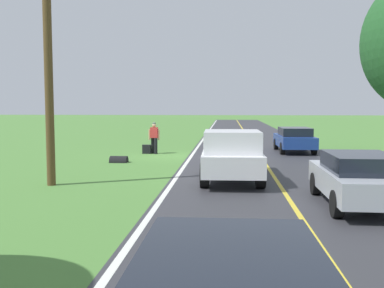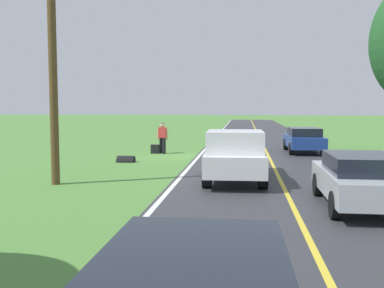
# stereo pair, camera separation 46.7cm
# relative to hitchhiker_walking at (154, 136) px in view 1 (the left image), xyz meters

# --- Properties ---
(ground_plane) EXTENTS (200.00, 200.00, 0.00)m
(ground_plane) POSITION_rel_hitchhiker_walking_xyz_m (-1.00, 1.25, -0.98)
(ground_plane) COLOR #4C7F38
(road_surface) EXTENTS (7.62, 120.00, 0.00)m
(road_surface) POSITION_rel_hitchhiker_walking_xyz_m (-5.77, 1.25, -0.98)
(road_surface) COLOR #333338
(road_surface) RESTS_ON ground
(lane_edge_line) EXTENTS (0.16, 117.60, 0.00)m
(lane_edge_line) POSITION_rel_hitchhiker_walking_xyz_m (-2.14, 1.25, -0.98)
(lane_edge_line) COLOR silver
(lane_edge_line) RESTS_ON ground
(lane_centre_line) EXTENTS (0.14, 117.60, 0.00)m
(lane_centre_line) POSITION_rel_hitchhiker_walking_xyz_m (-5.77, 1.25, -0.98)
(lane_centre_line) COLOR gold
(lane_centre_line) RESTS_ON ground
(hitchhiker_walking) EXTENTS (0.62, 0.52, 1.75)m
(hitchhiker_walking) POSITION_rel_hitchhiker_walking_xyz_m (0.00, 0.00, 0.00)
(hitchhiker_walking) COLOR black
(hitchhiker_walking) RESTS_ON ground
(suitcase_carried) EXTENTS (0.46, 0.21, 0.50)m
(suitcase_carried) POSITION_rel_hitchhiker_walking_xyz_m (0.42, 0.07, -0.73)
(suitcase_carried) COLOR black
(suitcase_carried) RESTS_ON ground
(pickup_truck_passing) EXTENTS (2.17, 5.43, 1.82)m
(pickup_truck_passing) POSITION_rel_hitchhiker_walking_xyz_m (-4.16, 8.68, -0.01)
(pickup_truck_passing) COLOR silver
(pickup_truck_passing) RESTS_ON ground
(sedan_mid_oncoming) EXTENTS (1.98, 4.43, 1.41)m
(sedan_mid_oncoming) POSITION_rel_hitchhiker_walking_xyz_m (-7.48, 12.49, -0.23)
(sedan_mid_oncoming) COLOR #B2B7C1
(sedan_mid_oncoming) RESTS_ON ground
(sedan_near_oncoming) EXTENTS (1.99, 4.43, 1.41)m
(sedan_near_oncoming) POSITION_rel_hitchhiker_walking_xyz_m (-7.85, -1.46, -0.23)
(sedan_near_oncoming) COLOR navy
(sedan_near_oncoming) RESTS_ON ground
(utility_pole_roadside) EXTENTS (0.28, 0.28, 8.73)m
(utility_pole_roadside) POSITION_rel_hitchhiker_walking_xyz_m (1.86, 10.08, 3.39)
(utility_pole_roadside) COLOR brown
(utility_pole_roadside) RESTS_ON ground
(drainage_culvert) EXTENTS (0.80, 0.60, 0.60)m
(drainage_culvert) POSITION_rel_hitchhiker_walking_xyz_m (1.05, 3.92, -0.98)
(drainage_culvert) COLOR black
(drainage_culvert) RESTS_ON ground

